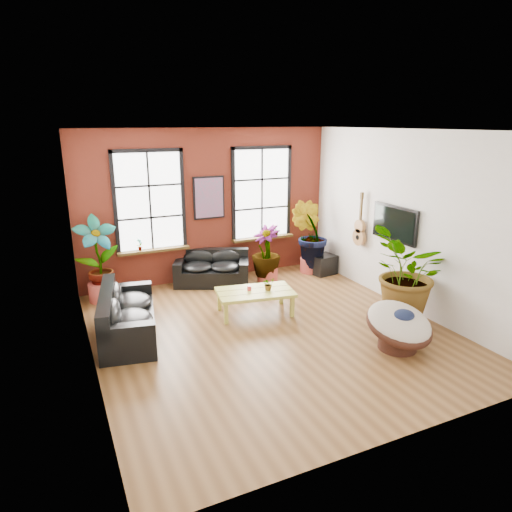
{
  "coord_description": "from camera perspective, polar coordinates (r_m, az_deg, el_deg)",
  "views": [
    {
      "loc": [
        -3.36,
        -6.71,
        3.64
      ],
      "look_at": [
        0.0,
        0.6,
        1.25
      ],
      "focal_mm": 32.0,
      "sensor_mm": 36.0,
      "label": 1
    }
  ],
  "objects": [
    {
      "name": "sofa_left",
      "position": [
        8.33,
        -16.08,
        -7.2
      ],
      "size": [
        1.25,
        2.23,
        0.83
      ],
      "rotation": [
        0.0,
        0.0,
        1.39
      ],
      "color": "black",
      "rests_on": "ground"
    },
    {
      "name": "sill_plant_left",
      "position": [
        10.32,
        -14.34,
        1.4
      ],
      "size": [
        0.17,
        0.17,
        0.27
      ],
      "primitive_type": "imported",
      "rotation": [
        0.0,
        0.0,
        0.79
      ],
      "color": "#144C18",
      "rests_on": "room"
    },
    {
      "name": "pot_right_wall",
      "position": [
        8.96,
        17.81,
        -6.83
      ],
      "size": [
        0.69,
        0.69,
        0.41
      ],
      "rotation": [
        0.0,
        0.0,
        0.28
      ],
      "color": "#C0483E",
      "rests_on": "ground"
    },
    {
      "name": "floor_plant_back_right",
      "position": [
        11.28,
        6.68,
        2.67
      ],
      "size": [
        1.13,
        1.14,
        1.62
      ],
      "primitive_type": "imported",
      "rotation": [
        0.0,
        0.0,
        2.35
      ],
      "color": "#144C18",
      "rests_on": "ground"
    },
    {
      "name": "floor_plant_back_left",
      "position": [
        9.92,
        -19.16,
        0.06
      ],
      "size": [
        0.96,
        0.72,
        1.66
      ],
      "primitive_type": "imported",
      "rotation": [
        0.0,
        0.0,
        0.16
      ],
      "color": "#144C18",
      "rests_on": "ground"
    },
    {
      "name": "sofa_back",
      "position": [
        10.61,
        -5.52,
        -1.61
      ],
      "size": [
        1.86,
        1.43,
        0.77
      ],
      "rotation": [
        0.0,
        0.0,
        -0.42
      ],
      "color": "black",
      "rests_on": "ground"
    },
    {
      "name": "tv_wall_unit",
      "position": [
        9.87,
        15.7,
        3.64
      ],
      "size": [
        0.13,
        1.86,
        1.2
      ],
      "color": "black",
      "rests_on": "room"
    },
    {
      "name": "media_box",
      "position": [
        11.37,
        8.39,
        -1.05
      ],
      "size": [
        0.63,
        0.55,
        0.48
      ],
      "rotation": [
        0.0,
        0.0,
        0.15
      ],
      "color": "black",
      "rests_on": "ground"
    },
    {
      "name": "table_plant",
      "position": [
        8.88,
        1.56,
        -3.5
      ],
      "size": [
        0.26,
        0.24,
        0.25
      ],
      "primitive_type": "imported",
      "rotation": [
        0.0,
        0.0,
        0.18
      ],
      "color": "#144C18",
      "rests_on": "coffee_table"
    },
    {
      "name": "poster",
      "position": [
        10.58,
        -5.9,
        7.26
      ],
      "size": [
        0.74,
        0.06,
        0.98
      ],
      "color": "black",
      "rests_on": "room"
    },
    {
      "name": "floor_plant_right_wall",
      "position": [
        8.7,
        18.52,
        -2.09
      ],
      "size": [
        1.97,
        1.97,
        1.66
      ],
      "primitive_type": "imported",
      "rotation": [
        0.0,
        0.0,
        3.93
      ],
      "color": "#144C18",
      "rests_on": "ground"
    },
    {
      "name": "room",
      "position": [
        7.87,
        1.38,
        2.61
      ],
      "size": [
        6.04,
        6.54,
        3.54
      ],
      "color": "brown",
      "rests_on": "ground"
    },
    {
      "name": "floor_plant_mid",
      "position": [
        10.59,
        1.27,
        0.64
      ],
      "size": [
        0.86,
        0.86,
        1.2
      ],
      "primitive_type": "imported",
      "rotation": [
        0.0,
        0.0,
        5.06
      ],
      "color": "#144C18",
      "rests_on": "ground"
    },
    {
      "name": "sill_plant_right",
      "position": [
        11.37,
        2.46,
        3.27
      ],
      "size": [
        0.19,
        0.19,
        0.27
      ],
      "primitive_type": "imported",
      "rotation": [
        0.0,
        0.0,
        3.49
      ],
      "color": "#144C18",
      "rests_on": "room"
    },
    {
      "name": "pot_back_right",
      "position": [
        11.48,
        6.8,
        -1.1
      ],
      "size": [
        0.61,
        0.61,
        0.37
      ],
      "rotation": [
        0.0,
        0.0,
        0.24
      ],
      "color": "#C0483E",
      "rests_on": "ground"
    },
    {
      "name": "pot_mid",
      "position": [
        10.76,
        1.45,
        -2.27
      ],
      "size": [
        0.53,
        0.53,
        0.35
      ],
      "rotation": [
        0.0,
        0.0,
        -0.12
      ],
      "color": "#C0483E",
      "rests_on": "ground"
    },
    {
      "name": "coffee_table",
      "position": [
        8.9,
        -0.11,
        -4.7
      ],
      "size": [
        1.58,
        1.07,
        0.56
      ],
      "rotation": [
        0.0,
        0.0,
        -0.17
      ],
      "color": "#B0B441",
      "rests_on": "ground"
    },
    {
      "name": "pot_back_left",
      "position": [
        10.13,
        -18.7,
        -4.26
      ],
      "size": [
        0.63,
        0.63,
        0.39
      ],
      "rotation": [
        0.0,
        0.0,
        0.2
      ],
      "color": "#C0483E",
      "rests_on": "ground"
    },
    {
      "name": "papasan_chair",
      "position": [
        7.92,
        17.47,
        -8.26
      ],
      "size": [
        1.21,
        1.23,
        0.82
      ],
      "rotation": [
        0.0,
        0.0,
        0.12
      ],
      "color": "#3C1E15",
      "rests_on": "ground"
    }
  ]
}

